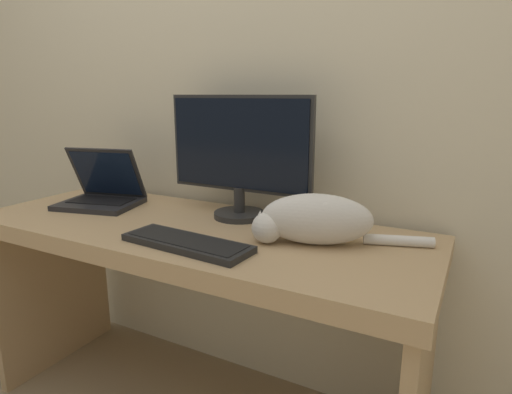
% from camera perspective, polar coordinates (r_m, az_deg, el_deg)
% --- Properties ---
extents(wall_back, '(6.40, 0.06, 2.60)m').
position_cam_1_polar(wall_back, '(1.72, -1.82, 17.41)').
color(wall_back, beige).
rests_on(wall_back, ground_plane).
extents(desk, '(1.61, 0.60, 0.75)m').
position_cam_1_polar(desk, '(1.53, -8.44, -9.15)').
color(desk, tan).
rests_on(desk, ground_plane).
extents(monitor, '(0.55, 0.19, 0.43)m').
position_cam_1_polar(monitor, '(1.51, -2.25, 5.81)').
color(monitor, '#282828').
rests_on(monitor, desk).
extents(laptop, '(0.34, 0.30, 0.23)m').
position_cam_1_polar(laptop, '(1.82, -19.86, 0.40)').
color(laptop, '#232326').
rests_on(laptop, desk).
extents(external_keyboard, '(0.42, 0.16, 0.02)m').
position_cam_1_polar(external_keyboard, '(1.28, -9.23, -6.06)').
color(external_keyboard, black).
rests_on(external_keyboard, desk).
extents(cat, '(0.50, 0.26, 0.15)m').
position_cam_1_polar(cat, '(1.28, 7.74, -2.93)').
color(cat, silver).
rests_on(cat, desk).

